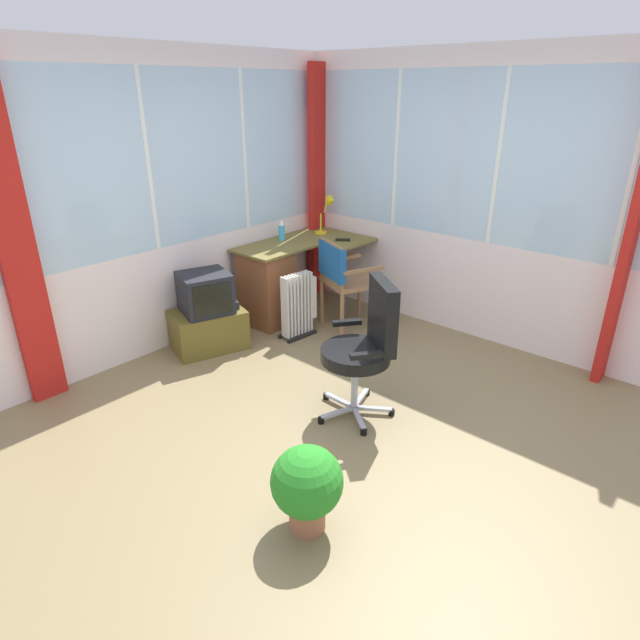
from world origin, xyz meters
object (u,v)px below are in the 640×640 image
object	(u,v)px
desk	(271,282)
wooden_armchair	(341,273)
tv_on_stand	(208,316)
space_heater	(299,305)
spray_bottle	(282,230)
desk_lamp	(329,208)
office_chair	(367,341)
potted_plant	(307,485)
tv_remote	(343,240)

from	to	relation	value
desk	wooden_armchair	xyz separation A→B (m)	(0.31, -0.66, 0.17)
tv_on_stand	space_heater	xyz separation A→B (m)	(0.75, -0.44, -0.00)
spray_bottle	tv_on_stand	xyz separation A→B (m)	(-1.12, -0.14, -0.56)
desk	desk_lamp	distance (m)	1.06
spray_bottle	space_heater	bearing A→B (deg)	-122.02
spray_bottle	wooden_armchair	bearing A→B (deg)	-89.06
office_chair	spray_bottle	bearing A→B (deg)	61.25
tv_on_stand	space_heater	bearing A→B (deg)	-30.41
desk	potted_plant	size ratio (longest dim) A/B	2.60
desk	spray_bottle	world-z (taller)	spray_bottle
spray_bottle	tv_on_stand	distance (m)	1.26
tv_remote	potted_plant	xyz separation A→B (m)	(-2.54, -1.83, -0.49)
office_chair	potted_plant	distance (m)	1.24
tv_on_stand	potted_plant	xyz separation A→B (m)	(-1.03, -2.18, -0.03)
spray_bottle	desk	bearing A→B (deg)	-156.94
potted_plant	tv_on_stand	bearing A→B (deg)	64.73
desk	spray_bottle	bearing A→B (deg)	23.06
potted_plant	space_heater	bearing A→B (deg)	44.34
space_heater	spray_bottle	bearing A→B (deg)	57.98
desk	desk_lamp	world-z (taller)	desk_lamp
potted_plant	tv_remote	bearing A→B (deg)	35.77
office_chair	space_heater	xyz separation A→B (m)	(0.66, 1.28, -0.27)
spray_bottle	space_heater	size ratio (longest dim) A/B	0.34
tv_remote	wooden_armchair	bearing A→B (deg)	-176.78
tv_remote	potted_plant	world-z (taller)	tv_remote
space_heater	potted_plant	world-z (taller)	space_heater
desk_lamp	spray_bottle	bearing A→B (deg)	163.44
potted_plant	office_chair	bearing A→B (deg)	22.09
office_chair	space_heater	distance (m)	1.47
tv_remote	wooden_armchair	world-z (taller)	wooden_armchair
office_chair	desk_lamp	bearing A→B (deg)	47.12
desk_lamp	office_chair	world-z (taller)	desk_lamp
wooden_armchair	office_chair	world-z (taller)	office_chair
desk	desk_lamp	xyz separation A→B (m)	(0.85, -0.04, 0.63)
tv_remote	spray_bottle	size ratio (longest dim) A/B	0.69
desk	tv_on_stand	size ratio (longest dim) A/B	1.77
desk	space_heater	xyz separation A→B (m)	(-0.07, -0.46, -0.10)
tv_on_stand	desk	bearing A→B (deg)	1.18
spray_bottle	tv_on_stand	size ratio (longest dim) A/B	0.29
spray_bottle	wooden_armchair	xyz separation A→B (m)	(0.01, -0.79, -0.29)
space_heater	desk	bearing A→B (deg)	81.69
desk	potted_plant	distance (m)	2.87
tv_remote	tv_on_stand	bearing A→B (deg)	132.79
spray_bottle	potted_plant	size ratio (longest dim) A/B	0.42
desk_lamp	tv_on_stand	world-z (taller)	desk_lamp
wooden_armchair	potted_plant	bearing A→B (deg)	-144.57
wooden_armchair	potted_plant	xyz separation A→B (m)	(-2.16, -1.53, -0.30)
tv_remote	office_chair	xyz separation A→B (m)	(-1.43, -1.38, -0.19)
tv_remote	wooden_armchair	distance (m)	0.53
wooden_armchair	potted_plant	size ratio (longest dim) A/B	1.76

